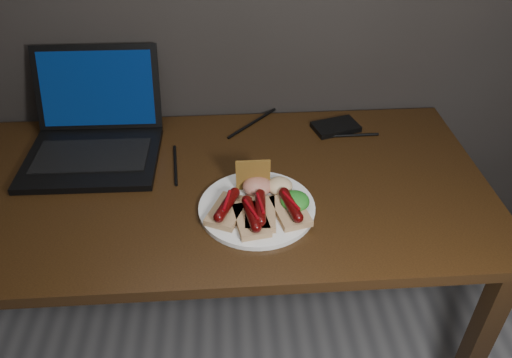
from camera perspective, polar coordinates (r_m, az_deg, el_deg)
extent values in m
cube|color=#36200D|center=(1.30, -4.37, -1.00)|extent=(1.40, 0.70, 0.03)
cube|color=#36200D|center=(1.52, 23.30, -18.29)|extent=(0.05, 0.05, 0.72)
cube|color=#36200D|center=(1.90, -23.96, -5.02)|extent=(0.05, 0.05, 0.72)
cube|color=#36200D|center=(1.88, 16.39, -3.45)|extent=(0.05, 0.05, 0.72)
cube|color=black|center=(1.43, -18.19, 2.24)|extent=(0.36, 0.29, 0.02)
cube|color=black|center=(1.43, -18.27, 2.58)|extent=(0.30, 0.16, 0.00)
cube|color=black|center=(1.53, -17.68, 9.93)|extent=(0.36, 0.10, 0.23)
cube|color=#062343|center=(1.53, -17.68, 9.93)|extent=(0.32, 0.08, 0.20)
cube|color=black|center=(1.52, 9.09, 5.90)|extent=(0.15, 0.12, 0.02)
cylinder|color=black|center=(1.36, -9.20, 1.61)|extent=(0.02, 0.18, 0.01)
cylinder|color=black|center=(1.53, -0.41, 6.42)|extent=(0.16, 0.16, 0.01)
cylinder|color=black|center=(1.50, 11.24, 4.94)|extent=(0.14, 0.01, 0.01)
cylinder|color=black|center=(1.48, -22.86, 1.90)|extent=(0.11, 0.17, 0.01)
cylinder|color=silver|center=(1.20, 0.10, -3.29)|extent=(0.29, 0.29, 0.01)
cube|color=tan|center=(1.18, -3.31, -3.69)|extent=(0.11, 0.13, 0.02)
cylinder|color=#510506|center=(1.16, -3.34, -2.93)|extent=(0.06, 0.10, 0.02)
sphere|color=#510506|center=(1.13, -4.29, -4.38)|extent=(0.03, 0.02, 0.02)
sphere|color=#510506|center=(1.20, -2.45, -1.55)|extent=(0.02, 0.02, 0.02)
cylinder|color=#70050A|center=(1.15, -3.36, -2.45)|extent=(0.02, 0.07, 0.01)
cube|color=tan|center=(1.17, 0.49, -4.01)|extent=(0.08, 0.12, 0.02)
cylinder|color=#510506|center=(1.15, 0.49, -3.24)|extent=(0.03, 0.10, 0.02)
sphere|color=#510506|center=(1.12, 0.52, -4.83)|extent=(0.02, 0.02, 0.02)
sphere|color=#510506|center=(1.19, 0.47, -1.75)|extent=(0.02, 0.02, 0.02)
cylinder|color=#70050A|center=(1.14, 0.50, -2.77)|extent=(0.02, 0.07, 0.01)
cube|color=tan|center=(1.18, 3.95, -3.70)|extent=(0.09, 0.13, 0.02)
cylinder|color=#510506|center=(1.16, 3.99, -2.94)|extent=(0.05, 0.10, 0.02)
sphere|color=#510506|center=(1.13, 4.83, -4.43)|extent=(0.03, 0.02, 0.02)
sphere|color=#510506|center=(1.20, 3.21, -1.54)|extent=(0.03, 0.02, 0.02)
cylinder|color=#70050A|center=(1.15, 4.02, -2.47)|extent=(0.04, 0.07, 0.01)
cube|color=tan|center=(1.15, -0.53, -4.74)|extent=(0.09, 0.12, 0.02)
cylinder|color=#510506|center=(1.14, -0.53, -3.97)|extent=(0.04, 0.10, 0.02)
sphere|color=#510506|center=(1.10, 0.02, -5.55)|extent=(0.02, 0.02, 0.02)
sphere|color=#510506|center=(1.17, -1.05, -2.47)|extent=(0.02, 0.02, 0.02)
cylinder|color=#70050A|center=(1.13, -0.54, -3.49)|extent=(0.03, 0.07, 0.01)
cube|color=olive|center=(1.23, -0.34, 0.47)|extent=(0.09, 0.01, 0.08)
ellipsoid|color=#1E5711|center=(1.19, 4.47, -2.53)|extent=(0.07, 0.07, 0.04)
ellipsoid|color=maroon|center=(1.23, 0.13, -0.84)|extent=(0.07, 0.07, 0.04)
ellipsoid|color=beige|center=(1.23, 2.72, -0.79)|extent=(0.06, 0.06, 0.04)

